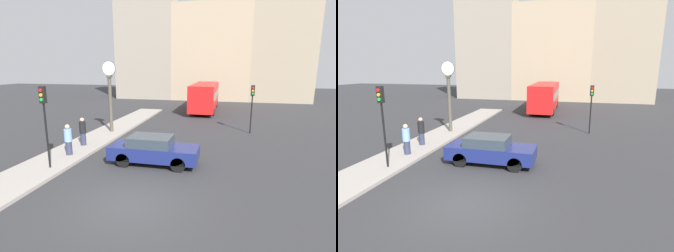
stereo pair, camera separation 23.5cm
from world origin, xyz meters
The scene contains 10 objects.
ground_plane centered at (0.00, 0.00, 0.00)m, with size 120.00×120.00×0.00m, color #2D2D30.
sidewalk_corner centered at (-5.40, 9.20, 0.07)m, with size 2.55×22.39×0.15m, color gray.
building_row centered at (-0.71, 32.64, 8.32)m, with size 28.32×5.00×19.71m.
sedan_car centered at (-0.31, 4.01, 0.75)m, with size 4.44×1.70×1.46m.
bus_distant centered at (0.55, 21.59, 1.73)m, with size 2.54×9.60×3.04m.
traffic_light_near centered at (-4.88, 2.06, 2.90)m, with size 0.26×0.24×3.85m.
traffic_light_far centered at (4.90, 11.84, 2.55)m, with size 0.26×0.24×3.55m.
street_clock centered at (-5.17, 9.45, 2.89)m, with size 1.05×0.33×5.12m.
pedestrian_black_jacket centered at (-5.30, 5.76, 0.99)m, with size 0.39×0.39×1.70m.
pedestrian_blue_stripe centered at (-5.09, 3.95, 0.98)m, with size 0.40×0.40×1.69m.
Camera 1 is at (3.34, -8.08, 4.81)m, focal length 28.00 mm.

